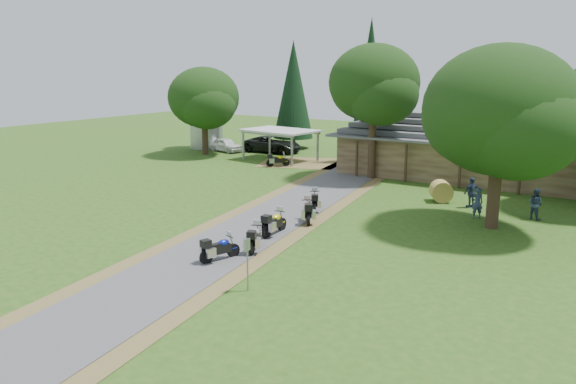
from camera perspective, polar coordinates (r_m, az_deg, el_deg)
The scene contains 23 objects.
ground at distance 27.16m, azimuth -7.03°, elevation -5.62°, with size 120.00×120.00×0.00m, color #275016.
driveway at distance 30.49m, azimuth -3.02°, elevation -3.49°, with size 46.00×46.00×0.00m, color #4B4A4D.
lodge at distance 45.54m, azimuth 18.66°, elevation 4.42°, with size 21.40×9.40×4.90m, color brown, non-canonical shape.
silo at distance 59.68m, azimuth -8.33°, elevation 7.78°, with size 3.44×3.44×6.99m, color gray.
carport at distance 51.49m, azimuth -0.81°, elevation 4.80°, with size 6.49×4.33×2.81m, color silver, non-canonical shape.
car_white_sedan at distance 57.18m, azimuth -6.36°, elevation 4.96°, with size 5.12×2.16×1.71m, color white.
car_dark_suv at distance 56.29m, azimuth -1.62°, elevation 5.29°, with size 6.42×2.73×2.46m, color black.
motorcycle_row_a at distance 25.23m, azimuth -6.94°, elevation -5.58°, with size 1.82×0.59×1.24m, color #0F1E9A, non-canonical shape.
motorcycle_row_b at distance 26.46m, azimuth -3.38°, elevation -4.56°, with size 1.90×0.62×1.30m, color #93979B, non-canonical shape.
motorcycle_row_c at distance 28.81m, azimuth -1.40°, elevation -3.04°, with size 1.98×0.65×1.36m, color yellow, non-canonical shape.
motorcycle_row_d at distance 31.13m, azimuth 2.02°, elevation -1.83°, with size 2.00×0.65×1.37m, color red, non-canonical shape.
motorcycle_row_e at distance 33.60m, azimuth 2.72°, elevation -0.81°, with size 1.90×0.62×1.30m, color black, non-canonical shape.
motorcycle_carport_a at distance 48.36m, azimuth -1.03°, elevation 3.33°, with size 1.79×0.58×1.23m, color #CBC002, non-canonical shape.
person_a at distance 33.54m, azimuth 18.69°, elevation -0.80°, with size 0.60×0.43×2.10m, color #314160.
person_b at distance 34.54m, azimuth 23.86°, elevation -0.85°, with size 0.59×0.43×2.09m, color #314160.
person_c at distance 36.01m, azimuth 18.17°, elevation 0.21°, with size 0.62×0.45×2.20m, color #314160.
hay_bale at distance 37.09m, azimuth 15.29°, elevation 0.08°, with size 1.35×1.35×1.23m, color #A9863E.
sign_post at distance 21.66m, azimuth -4.14°, elevation -7.41°, with size 0.38×0.06×2.13m, color gray, non-canonical shape.
oak_lodge_left at distance 43.17m, azimuth 8.68°, elevation 9.08°, with size 6.79×6.79×11.73m, color black, non-canonical shape.
oak_driveway at distance 31.17m, azimuth 20.64°, elevation 5.57°, with size 7.96×7.96×10.12m, color black, non-canonical shape.
oak_silo at distance 55.19m, azimuth -8.52°, elevation 8.38°, with size 6.84×6.84×8.90m, color black, non-canonical shape.
cedar_near at distance 50.81m, azimuth 8.30°, elevation 10.12°, with size 3.51×3.51×12.63m, color black.
cedar_far at distance 58.86m, azimuth 0.54°, elevation 9.83°, with size 4.13×4.13×11.07m, color black.
Camera 1 is at (16.39, -19.92, 8.50)m, focal length 35.00 mm.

